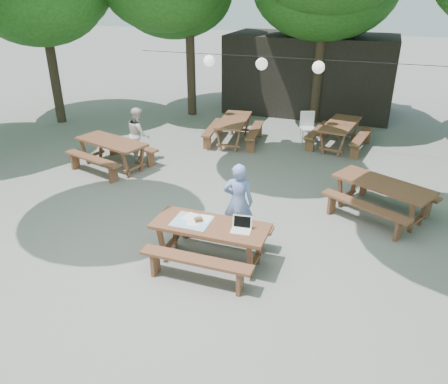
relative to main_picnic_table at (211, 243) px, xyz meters
name	(u,v)px	position (x,y,z in m)	size (l,w,h in m)	color
ground	(184,245)	(-0.67, 0.33, -0.39)	(80.00, 80.00, 0.00)	slate
pavilion	(310,74)	(-0.17, 10.83, 1.01)	(6.00, 3.00, 2.80)	black
main_picnic_table	(211,243)	(0.00, 0.00, 0.00)	(2.00, 1.58, 0.75)	#4F2B1B
picnic_table_nw	(112,154)	(-4.04, 3.23, 0.00)	(2.27, 2.05, 0.75)	#4F2B1B
picnic_table_ne	(381,199)	(2.74, 2.80, 0.00)	(2.41, 2.27, 0.75)	#4F2B1B
picnic_table_far_w	(234,131)	(-1.65, 6.21, 0.00)	(1.80, 2.08, 0.75)	#4F2B1B
picnic_table_far_e	(339,135)	(1.45, 6.87, 0.00)	(1.85, 2.12, 0.75)	#4F2B1B
woman	(238,202)	(0.20, 0.93, 0.38)	(0.56, 0.37, 1.54)	#7792D9
second_person	(139,134)	(-3.66, 3.99, 0.35)	(0.71, 0.56, 1.47)	silver
plastic_chair	(307,133)	(0.46, 7.15, -0.13)	(0.57, 0.57, 0.90)	silver
laptop	(241,227)	(0.56, 0.01, 0.42)	(0.36, 0.29, 0.24)	white
tabletop_clutter	(193,221)	(-0.32, 0.01, 0.37)	(0.65, 0.56, 0.08)	#3D94D1
paper_lanterns	(262,64)	(-0.86, 6.33, 2.02)	(9.00, 0.34, 0.38)	black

